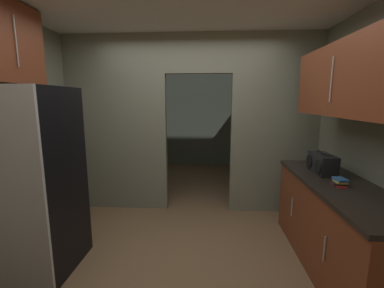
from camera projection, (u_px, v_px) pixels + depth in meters
ground at (180, 268)px, 2.60m from camera, size 20.00×20.00×0.00m
kitchen_overhead_slab at (183, 3)px, 2.59m from camera, size 4.11×6.94×0.06m
kitchen_partition at (188, 120)px, 3.81m from camera, size 3.71×0.12×2.60m
adjoining_room_shell at (196, 117)px, 5.76m from camera, size 3.71×2.87×2.60m
refrigerator at (30, 182)px, 2.47m from camera, size 0.77×0.77×1.79m
lower_cabinet_run at (337, 227)px, 2.51m from camera, size 0.63×1.91×0.88m
upper_cabinet_counterside at (353, 79)px, 2.27m from camera, size 0.36×1.72×0.66m
boombox at (322, 164)px, 2.79m from camera, size 0.19×0.40×0.24m
book_stack at (339, 182)px, 2.39m from camera, size 0.13×0.15×0.07m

